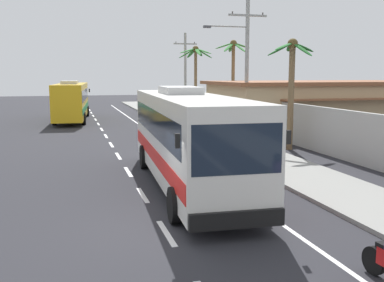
# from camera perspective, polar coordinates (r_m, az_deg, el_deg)

# --- Properties ---
(ground_plane) EXTENTS (160.00, 160.00, 0.00)m
(ground_plane) POSITION_cam_1_polar(r_m,az_deg,el_deg) (12.58, -3.86, -10.79)
(ground_plane) COLOR #28282D
(sidewalk_kerb) EXTENTS (3.20, 90.00, 0.14)m
(sidewalk_kerb) POSITION_cam_1_polar(r_m,az_deg,el_deg) (23.85, 7.35, -1.42)
(sidewalk_kerb) COLOR gray
(sidewalk_kerb) RESTS_ON ground
(lane_markings) EXTENTS (3.42, 71.94, 0.01)m
(lane_markings) POSITION_cam_1_polar(r_m,az_deg,el_deg) (27.30, -6.08, -0.28)
(lane_markings) COLOR white
(lane_markings) RESTS_ON ground
(boundary_wall) EXTENTS (0.24, 60.00, 2.45)m
(boundary_wall) POSITION_cam_1_polar(r_m,az_deg,el_deg) (28.88, 11.29, 2.52)
(boundary_wall) COLOR #B2B2AD
(boundary_wall) RESTS_ON ground
(coach_bus_foreground) EXTENTS (3.37, 11.88, 3.68)m
(coach_bus_foreground) POSITION_cam_1_polar(r_m,az_deg,el_deg) (16.55, -0.58, 0.73)
(coach_bus_foreground) COLOR silver
(coach_bus_foreground) RESTS_ON ground
(coach_bus_far_lane) EXTENTS (3.58, 12.25, 3.61)m
(coach_bus_far_lane) POSITION_cam_1_polar(r_m,az_deg,el_deg) (41.79, -15.14, 5.10)
(coach_bus_far_lane) COLOR gold
(coach_bus_far_lane) RESTS_ON ground
(motorcycle_beside_bus) EXTENTS (0.56, 1.96, 1.58)m
(motorcycle_beside_bus) POSITION_cam_1_polar(r_m,az_deg,el_deg) (26.53, -1.04, 0.91)
(motorcycle_beside_bus) COLOR black
(motorcycle_beside_bus) RESTS_ON ground
(pedestrian_near_kerb) EXTENTS (0.36, 0.36, 1.65)m
(pedestrian_near_kerb) POSITION_cam_1_polar(r_m,az_deg,el_deg) (24.73, 7.53, 1.11)
(pedestrian_near_kerb) COLOR navy
(pedestrian_near_kerb) RESTS_ON sidewalk_kerb
(pedestrian_midwalk) EXTENTS (0.36, 0.36, 1.70)m
(pedestrian_midwalk) POSITION_cam_1_polar(r_m,az_deg,el_deg) (30.16, 3.60, 2.54)
(pedestrian_midwalk) COLOR black
(pedestrian_midwalk) RESTS_ON sidewalk_kerb
(pedestrian_far_walk) EXTENTS (0.36, 0.36, 1.71)m
(pedestrian_far_walk) POSITION_cam_1_polar(r_m,az_deg,el_deg) (33.38, 1.73, 3.14)
(pedestrian_far_walk) COLOR #2D7A47
(pedestrian_far_walk) RESTS_ON sidewalk_kerb
(utility_pole_mid) EXTENTS (4.05, 0.24, 9.06)m
(utility_pole_mid) POSITION_cam_1_polar(r_m,az_deg,el_deg) (28.15, 6.82, 9.93)
(utility_pole_mid) COLOR #9E9E99
(utility_pole_mid) RESTS_ON ground
(utility_pole_far) EXTENTS (2.31, 0.24, 8.11)m
(utility_pole_far) POSITION_cam_1_polar(r_m,az_deg,el_deg) (43.80, -0.86, 8.65)
(utility_pole_far) COLOR #9E9E99
(utility_pole_far) RESTS_ON ground
(palm_nearest) EXTENTS (2.86, 2.75, 6.08)m
(palm_nearest) POSITION_cam_1_polar(r_m,az_deg,el_deg) (25.20, 12.60, 8.23)
(palm_nearest) COLOR brown
(palm_nearest) RESTS_ON ground
(palm_second) EXTENTS (2.99, 2.76, 6.93)m
(palm_second) POSITION_cam_1_polar(r_m,az_deg,el_deg) (37.09, 5.28, 9.65)
(palm_second) COLOR brown
(palm_second) RESTS_ON ground
(palm_third) EXTENTS (3.23, 3.25, 6.68)m
(palm_third) POSITION_cam_1_polar(r_m,az_deg,el_deg) (40.43, 0.47, 9.74)
(palm_third) COLOR brown
(palm_third) RESTS_ON ground
(roadside_building) EXTENTS (16.13, 9.19, 3.67)m
(roadside_building) POSITION_cam_1_polar(r_m,az_deg,el_deg) (34.64, 16.06, 4.36)
(roadside_building) COLOR tan
(roadside_building) RESTS_ON ground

